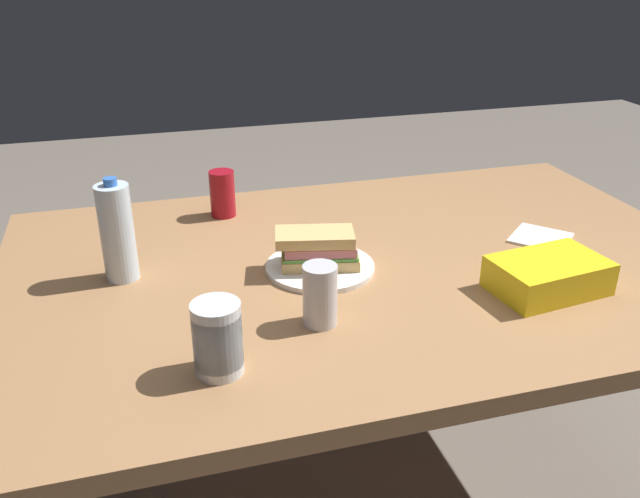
{
  "coord_description": "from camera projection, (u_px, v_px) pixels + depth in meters",
  "views": [
    {
      "loc": [
        0.48,
        1.3,
        1.4
      ],
      "look_at": [
        0.11,
        0.01,
        0.78
      ],
      "focal_mm": 37.79,
      "sensor_mm": 36.0,
      "label": 1
    }
  ],
  "objects": [
    {
      "name": "dining_table",
      "position": [
        366.0,
        292.0,
        1.57
      ],
      "size": [
        1.63,
        1.06,
        0.73
      ],
      "color": "#9E7047",
      "rests_on": "ground_plane"
    },
    {
      "name": "paper_plate",
      "position": [
        320.0,
        267.0,
        1.5
      ],
      "size": [
        0.24,
        0.24,
        0.01
      ],
      "primitive_type": "cylinder",
      "color": "white",
      "rests_on": "dining_table"
    },
    {
      "name": "sandwich",
      "position": [
        318.0,
        248.0,
        1.47
      ],
      "size": [
        0.2,
        0.13,
        0.08
      ],
      "color": "#DBB26B",
      "rests_on": "paper_plate"
    },
    {
      "name": "soda_can_red",
      "position": [
        222.0,
        194.0,
        1.76
      ],
      "size": [
        0.07,
        0.07,
        0.12
      ],
      "primitive_type": "cylinder",
      "color": "maroon",
      "rests_on": "dining_table"
    },
    {
      "name": "chip_bag",
      "position": [
        548.0,
        275.0,
        1.4
      ],
      "size": [
        0.25,
        0.18,
        0.07
      ],
      "primitive_type": "cube",
      "rotation": [
        0.0,
        0.0,
        3.27
      ],
      "color": "yellow",
      "rests_on": "dining_table"
    },
    {
      "name": "water_bottle_tall",
      "position": [
        117.0,
        232.0,
        1.42
      ],
      "size": [
        0.07,
        0.07,
        0.23
      ],
      "color": "silver",
      "rests_on": "dining_table"
    },
    {
      "name": "plastic_cup_stack",
      "position": [
        218.0,
        338.0,
        1.12
      ],
      "size": [
        0.08,
        0.08,
        0.13
      ],
      "color": "silver",
      "rests_on": "dining_table"
    },
    {
      "name": "soda_can_silver",
      "position": [
        320.0,
        295.0,
        1.27
      ],
      "size": [
        0.07,
        0.07,
        0.12
      ],
      "primitive_type": "cylinder",
      "color": "silver",
      "rests_on": "dining_table"
    },
    {
      "name": "paper_napkin",
      "position": [
        540.0,
        238.0,
        1.65
      ],
      "size": [
        0.18,
        0.18,
        0.01
      ],
      "primitive_type": "cube",
      "rotation": [
        0.0,
        0.0,
        3.87
      ],
      "color": "white",
      "rests_on": "dining_table"
    }
  ]
}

